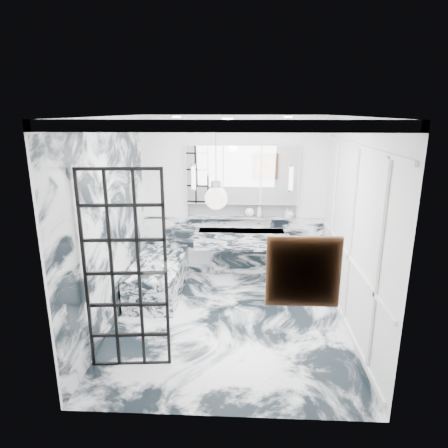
# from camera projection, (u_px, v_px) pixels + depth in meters

# --- Properties ---
(floor) EXTENTS (3.60, 3.60, 0.00)m
(floor) POSITION_uv_depth(u_px,v_px,m) (229.00, 322.00, 5.61)
(floor) COLOR silver
(floor) RESTS_ON ground
(ceiling) EXTENTS (3.60, 3.60, 0.00)m
(ceiling) POSITION_uv_depth(u_px,v_px,m) (230.00, 116.00, 4.85)
(ceiling) COLOR white
(ceiling) RESTS_ON wall_back
(wall_back) EXTENTS (3.60, 0.00, 3.60)m
(wall_back) POSITION_uv_depth(u_px,v_px,m) (233.00, 198.00, 6.96)
(wall_back) COLOR white
(wall_back) RESTS_ON floor
(wall_front) EXTENTS (3.60, 0.00, 3.60)m
(wall_front) POSITION_uv_depth(u_px,v_px,m) (222.00, 284.00, 3.50)
(wall_front) COLOR white
(wall_front) RESTS_ON floor
(wall_left) EXTENTS (0.00, 3.60, 3.60)m
(wall_left) POSITION_uv_depth(u_px,v_px,m) (109.00, 225.00, 5.31)
(wall_left) COLOR white
(wall_left) RESTS_ON floor
(wall_right) EXTENTS (0.00, 3.60, 3.60)m
(wall_right) POSITION_uv_depth(u_px,v_px,m) (353.00, 229.00, 5.15)
(wall_right) COLOR white
(wall_right) RESTS_ON floor
(marble_clad_back) EXTENTS (3.18, 0.05, 1.05)m
(marble_clad_back) POSITION_uv_depth(u_px,v_px,m) (233.00, 246.00, 7.17)
(marble_clad_back) COLOR silver
(marble_clad_back) RESTS_ON floor
(marble_clad_left) EXTENTS (0.02, 3.56, 2.68)m
(marble_clad_left) POSITION_uv_depth(u_px,v_px,m) (111.00, 229.00, 5.32)
(marble_clad_left) COLOR silver
(marble_clad_left) RESTS_ON floor
(panel_molding) EXTENTS (0.03, 3.40, 2.30)m
(panel_molding) POSITION_uv_depth(u_px,v_px,m) (351.00, 236.00, 5.18)
(panel_molding) COLOR white
(panel_molding) RESTS_ON floor
(soap_bottle_a) EXTENTS (0.11, 0.11, 0.22)m
(soap_bottle_a) POSITION_uv_depth(u_px,v_px,m) (259.00, 211.00, 6.90)
(soap_bottle_a) COLOR #8C5919
(soap_bottle_a) RESTS_ON ledge
(soap_bottle_b) EXTENTS (0.09, 0.09, 0.16)m
(soap_bottle_b) POSITION_uv_depth(u_px,v_px,m) (287.00, 212.00, 6.89)
(soap_bottle_b) COLOR #4C4C51
(soap_bottle_b) RESTS_ON ledge
(soap_bottle_c) EXTENTS (0.14, 0.14, 0.14)m
(soap_bottle_c) POSITION_uv_depth(u_px,v_px,m) (291.00, 213.00, 6.89)
(soap_bottle_c) COLOR silver
(soap_bottle_c) RESTS_ON ledge
(face_pot) EXTENTS (0.16, 0.16, 0.16)m
(face_pot) POSITION_uv_depth(u_px,v_px,m) (249.00, 212.00, 6.92)
(face_pot) COLOR white
(face_pot) RESTS_ON ledge
(amber_bottle) EXTENTS (0.04, 0.04, 0.10)m
(amber_bottle) POSITION_uv_depth(u_px,v_px,m) (246.00, 214.00, 6.93)
(amber_bottle) COLOR #8C5919
(amber_bottle) RESTS_ON ledge
(flower_vase) EXTENTS (0.08, 0.08, 0.12)m
(flower_vase) POSITION_uv_depth(u_px,v_px,m) (166.00, 276.00, 5.66)
(flower_vase) COLOR silver
(flower_vase) RESTS_ON bathtub
(crittall_door) EXTENTS (0.88, 0.12, 2.30)m
(crittall_door) POSITION_uv_depth(u_px,v_px,m) (126.00, 273.00, 4.38)
(crittall_door) COLOR black
(crittall_door) RESTS_ON floor
(artwork) EXTENTS (0.55, 0.05, 0.55)m
(artwork) POSITION_uv_depth(u_px,v_px,m) (303.00, 272.00, 3.47)
(artwork) COLOR orange
(artwork) RESTS_ON wall_front
(pendant_light) EXTENTS (0.23, 0.23, 0.23)m
(pendant_light) POSITION_uv_depth(u_px,v_px,m) (216.00, 198.00, 3.96)
(pendant_light) COLOR white
(pendant_light) RESTS_ON ceiling
(trough_sink) EXTENTS (1.60, 0.45, 0.30)m
(trough_sink) POSITION_uv_depth(u_px,v_px,m) (241.00, 239.00, 6.90)
(trough_sink) COLOR silver
(trough_sink) RESTS_ON wall_back
(ledge) EXTENTS (1.90, 0.14, 0.04)m
(ledge) POSITION_uv_depth(u_px,v_px,m) (242.00, 217.00, 6.96)
(ledge) COLOR silver
(ledge) RESTS_ON wall_back
(subway_tile) EXTENTS (1.90, 0.03, 0.23)m
(subway_tile) POSITION_uv_depth(u_px,v_px,m) (242.00, 209.00, 6.99)
(subway_tile) COLOR white
(subway_tile) RESTS_ON wall_back
(mirror_cabinet) EXTENTS (1.90, 0.16, 1.00)m
(mirror_cabinet) POSITION_uv_depth(u_px,v_px,m) (242.00, 175.00, 6.76)
(mirror_cabinet) COLOR white
(mirror_cabinet) RESTS_ON wall_back
(sconce_left) EXTENTS (0.07, 0.07, 0.40)m
(sconce_left) POSITION_uv_depth(u_px,v_px,m) (193.00, 178.00, 6.72)
(sconce_left) COLOR white
(sconce_left) RESTS_ON mirror_cabinet
(sconce_right) EXTENTS (0.07, 0.07, 0.40)m
(sconce_right) POSITION_uv_depth(u_px,v_px,m) (291.00, 178.00, 6.64)
(sconce_right) COLOR white
(sconce_right) RESTS_ON mirror_cabinet
(bathtub) EXTENTS (0.75, 1.65, 0.55)m
(bathtub) POSITION_uv_depth(u_px,v_px,m) (159.00, 277.00, 6.45)
(bathtub) COLOR silver
(bathtub) RESTS_ON floor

